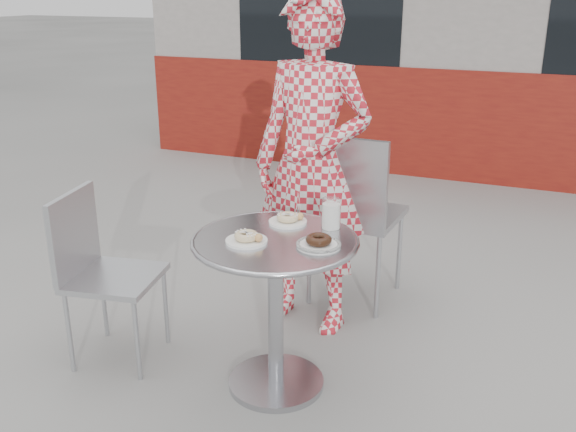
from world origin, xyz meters
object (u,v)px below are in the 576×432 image
at_px(seated_person, 312,167).
at_px(plate_near, 247,238).
at_px(plate_checker, 319,243).
at_px(chair_left, 116,309).
at_px(milk_cup, 331,215).
at_px(plate_far, 288,219).
at_px(chair_far, 355,248).
at_px(bistro_table, 275,277).

height_order(seated_person, plate_near, seated_person).
height_order(plate_near, plate_checker, plate_checker).
bearing_deg(seated_person, chair_left, -128.91).
xyz_separation_m(chair_left, plate_near, (0.71, -0.01, 0.47)).
bearing_deg(milk_cup, plate_far, -176.24).
height_order(chair_far, seated_person, seated_person).
bearing_deg(chair_far, plate_checker, 100.99).
distance_m(chair_far, seated_person, 0.66).
xyz_separation_m(chair_left, plate_far, (0.77, 0.26, 0.47)).
bearing_deg(milk_cup, chair_left, -164.06).
xyz_separation_m(seated_person, plate_far, (0.06, -0.43, -0.12)).
xyz_separation_m(chair_left, milk_cup, (0.96, 0.28, 0.52)).
xyz_separation_m(plate_far, plate_near, (-0.07, -0.27, 0.00)).
xyz_separation_m(plate_checker, milk_cup, (-0.02, 0.21, 0.05)).
bearing_deg(milk_cup, seated_person, 120.56).
height_order(bistro_table, seated_person, seated_person).
xyz_separation_m(seated_person, plate_near, (-0.01, -0.70, -0.12)).
distance_m(chair_left, plate_near, 0.85).
xyz_separation_m(bistro_table, chair_left, (-0.79, -0.07, -0.28)).
height_order(plate_far, plate_near, plate_near).
distance_m(chair_far, milk_cup, 0.90).
bearing_deg(milk_cup, plate_near, -132.30).
bearing_deg(chair_left, chair_far, -50.01).
distance_m(bistro_table, seated_person, 0.70).
bearing_deg(seated_person, plate_checker, -59.80).
bearing_deg(bistro_table, plate_near, -137.67).
bearing_deg(plate_far, plate_near, -103.92).
xyz_separation_m(chair_far, plate_checker, (0.14, -0.98, 0.42)).
bearing_deg(milk_cup, chair_far, 98.45).
relative_size(plate_near, milk_cup, 1.30).
distance_m(chair_far, chair_left, 1.34).
distance_m(bistro_table, milk_cup, 0.35).
bearing_deg(seated_person, chair_far, 75.98).
relative_size(chair_far, plate_checker, 5.37).
relative_size(chair_left, seated_person, 0.48).
bearing_deg(plate_checker, chair_far, 97.96).
bearing_deg(plate_checker, seated_person, 113.13).
height_order(plate_checker, milk_cup, milk_cup).
bearing_deg(plate_checker, plate_near, -165.99).
height_order(bistro_table, plate_near, plate_near).
bearing_deg(plate_checker, plate_far, 136.81).
bearing_deg(milk_cup, bistro_table, -129.89).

